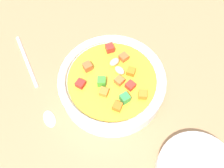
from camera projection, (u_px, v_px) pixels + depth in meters
The scene contains 3 objects.
ground_plane at pixel (112, 92), 51.80cm from camera, with size 140.00×140.00×2.00cm, color #9E754F.
soup_bowl_main at pixel (112, 83), 48.60cm from camera, with size 19.75×19.75×5.77cm.
spoon at pixel (36, 84), 51.06cm from camera, with size 14.91×18.72×0.75cm.
Camera 1 is at (20.73, 10.32, 45.36)cm, focal length 41.97 mm.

